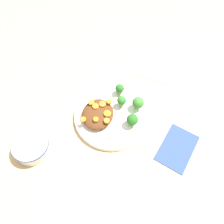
% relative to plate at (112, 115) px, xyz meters
% --- Properties ---
extents(ground_plane, '(4.00, 4.00, 0.00)m').
position_rel_plate_xyz_m(ground_plane, '(0.00, 0.00, -0.01)').
color(ground_plane, tan).
extents(plate, '(0.28, 0.28, 0.02)m').
position_rel_plate_xyz_m(plate, '(0.00, 0.00, 0.00)').
color(plate, white).
rests_on(plate, ground_plane).
extents(dip_bowl, '(0.12, 0.12, 0.05)m').
position_rel_plate_xyz_m(dip_bowl, '(0.17, -0.24, 0.01)').
color(dip_bowl, silver).
rests_on(dip_bowl, ground_plane).
extents(stew_mound, '(0.13, 0.11, 0.03)m').
position_rel_plate_xyz_m(stew_mound, '(0.02, -0.05, 0.02)').
color(stew_mound, '#5B3319').
rests_on(stew_mound, plate).
extents(broccoli_floret_0, '(0.03, 0.03, 0.05)m').
position_rel_plate_xyz_m(broccoli_floret_0, '(-0.04, 0.03, 0.04)').
color(broccoli_floret_0, '#759E51').
rests_on(broccoli_floret_0, plate).
extents(broccoli_floret_1, '(0.04, 0.04, 0.05)m').
position_rel_plate_xyz_m(broccoli_floret_1, '(0.03, 0.08, 0.04)').
color(broccoli_floret_1, '#7FA85B').
rests_on(broccoli_floret_1, plate).
extents(broccoli_floret_2, '(0.03, 0.03, 0.05)m').
position_rel_plate_xyz_m(broccoli_floret_2, '(-0.10, 0.01, 0.03)').
color(broccoli_floret_2, '#759E51').
rests_on(broccoli_floret_2, plate).
extents(broccoli_floret_3, '(0.04, 0.04, 0.06)m').
position_rel_plate_xyz_m(broccoli_floret_3, '(-0.04, 0.09, 0.04)').
color(broccoli_floret_3, '#7FA85B').
rests_on(broccoli_floret_3, plate).
extents(carrot_slice_0, '(0.02, 0.02, 0.01)m').
position_rel_plate_xyz_m(carrot_slice_0, '(-0.01, -0.08, 0.04)').
color(carrot_slice_0, orange).
rests_on(carrot_slice_0, stew_mound).
extents(carrot_slice_1, '(0.02, 0.02, 0.01)m').
position_rel_plate_xyz_m(carrot_slice_1, '(0.06, -0.09, 0.04)').
color(carrot_slice_1, orange).
rests_on(carrot_slice_1, stew_mound).
extents(carrot_slice_2, '(0.02, 0.02, 0.01)m').
position_rel_plate_xyz_m(carrot_slice_2, '(-0.03, -0.01, 0.04)').
color(carrot_slice_2, orange).
rests_on(carrot_slice_2, stew_mound).
extents(carrot_slice_3, '(0.02, 0.02, 0.01)m').
position_rel_plate_xyz_m(carrot_slice_3, '(0.00, -0.06, 0.04)').
color(carrot_slice_3, orange).
rests_on(carrot_slice_3, stew_mound).
extents(carrot_slice_4, '(0.03, 0.03, 0.00)m').
position_rel_plate_xyz_m(carrot_slice_4, '(-0.01, -0.04, 0.04)').
color(carrot_slice_4, orange).
rests_on(carrot_slice_4, stew_mound).
extents(carrot_slice_5, '(0.02, 0.02, 0.01)m').
position_rel_plate_xyz_m(carrot_slice_5, '(0.05, -0.05, 0.04)').
color(carrot_slice_5, orange).
rests_on(carrot_slice_5, stew_mound).
extents(carrot_slice_6, '(0.03, 0.03, 0.00)m').
position_rel_plate_xyz_m(carrot_slice_6, '(0.02, -0.01, 0.04)').
color(carrot_slice_6, orange).
rests_on(carrot_slice_6, stew_mound).
extents(carrot_slice_7, '(0.02, 0.02, 0.00)m').
position_rel_plate_xyz_m(carrot_slice_7, '(0.05, -0.01, 0.04)').
color(carrot_slice_7, orange).
rests_on(carrot_slice_7, stew_mound).
extents(fork, '(0.06, 0.19, 0.01)m').
position_rel_plate_xyz_m(fork, '(-0.22, 0.09, -0.01)').
color(fork, '#B7B7B7').
rests_on(fork, ground_plane).
extents(napkin, '(0.19, 0.16, 0.01)m').
position_rel_plate_xyz_m(napkin, '(0.08, 0.24, -0.01)').
color(napkin, '#334C8C').
rests_on(napkin, ground_plane).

